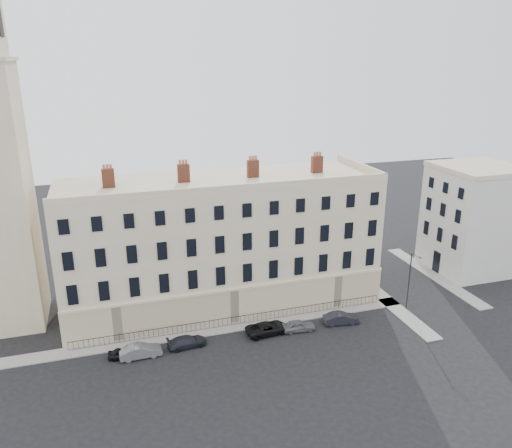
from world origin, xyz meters
The scene contains 14 objects.
ground centered at (0.00, 0.00, 0.00)m, with size 160.00×160.00×0.00m, color black.
terrace centered at (-5.97, 11.97, 7.50)m, with size 36.22×12.22×17.00m.
adjacent_building centered at (29.00, 11.00, 7.00)m, with size 10.00×10.00×14.00m, color beige.
pavement_terrace centered at (-10.00, 5.00, 0.06)m, with size 48.00×2.00×0.12m, color gray.
pavement_east_return centered at (13.00, 8.00, 0.06)m, with size 2.00×24.00×0.12m, color gray.
pavement_adjacent centered at (23.00, 10.00, 0.06)m, with size 2.00×20.00×0.12m, color gray.
railings centered at (-6.00, 5.40, 0.55)m, with size 35.00×0.04×0.96m.
car_a centered at (-18.17, 2.58, 0.53)m, with size 1.25×3.11×1.06m, color black.
car_b centered at (-16.61, 2.24, 0.68)m, with size 1.43×4.11×1.35m, color slate.
car_c centered at (-11.92, 2.71, 0.59)m, with size 1.65×4.05×1.17m, color #20232B.
car_d centered at (-3.27, 2.67, 0.65)m, with size 2.15×4.67×1.30m, color black.
car_e centered at (0.12, 2.21, 0.62)m, with size 1.46×3.64×1.24m, color slate.
car_f centered at (5.23, 2.24, 0.66)m, with size 1.39×3.98×1.31m, color #20212B.
streetlamp centered at (14.11, 2.91, 3.93)m, with size 0.46×1.52×7.09m.
Camera 1 is at (-18.43, -41.77, 28.19)m, focal length 35.00 mm.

